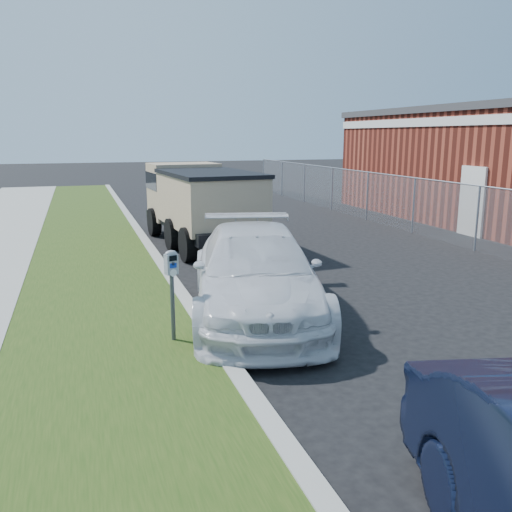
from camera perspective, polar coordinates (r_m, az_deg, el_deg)
name	(u,v)px	position (r m, az deg, el deg)	size (l,w,h in m)	color
ground	(349,318)	(9.72, 9.79, -6.42)	(120.00, 120.00, 0.00)	black
streetside	(17,311)	(10.60, -23.85, -5.34)	(6.12, 50.00, 0.15)	gray
chainlink_fence	(414,195)	(18.42, 16.33, 6.22)	(0.06, 30.06, 30.00)	slate
parking_meter	(172,276)	(8.04, -8.87, -2.05)	(0.22, 0.18, 1.37)	#3F4247
white_wagon	(254,272)	(9.60, -0.23, -1.71)	(2.15, 5.28, 1.53)	silver
dump_truck	(200,200)	(16.13, -5.96, 5.88)	(2.69, 5.94, 2.27)	black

